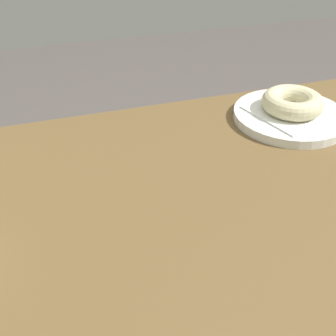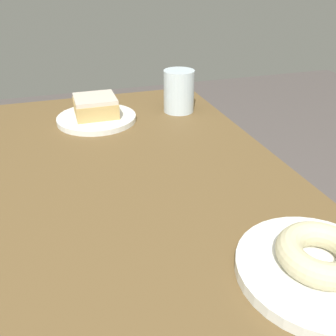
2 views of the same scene
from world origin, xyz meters
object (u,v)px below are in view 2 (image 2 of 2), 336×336
Objects in this scene: plate_glazed_square at (97,118)px; donut_glazed_square at (96,106)px; plate_sugar_ring at (317,270)px; donut_sugar_ring at (321,254)px; water_glass at (179,91)px.

donut_glazed_square is at bearing 0.00° from plate_glazed_square.
donut_sugar_ring reaches higher than plate_sugar_ring.
donut_sugar_ring is (-0.59, -0.18, 0.03)m from plate_glazed_square.
plate_glazed_square is at bearing 180.00° from donut_glazed_square.
plate_sugar_ring is at bearing -162.76° from plate_glazed_square.
plate_glazed_square is 0.62m from plate_sugar_ring.
water_glass is at bearing -2.79° from plate_sugar_ring.
plate_sugar_ring is 0.03m from donut_sugar_ring.
plate_sugar_ring is (-0.59, -0.18, -0.03)m from donut_glazed_square.
donut_sugar_ring is at bearing 177.21° from water_glass.
donut_glazed_square reaches higher than plate_sugar_ring.
donut_sugar_ring is 0.60m from water_glass.
donut_glazed_square reaches higher than plate_glazed_square.
water_glass is (0.60, -0.03, 0.02)m from donut_sugar_ring.
water_glass is at bearing -88.34° from donut_glazed_square.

